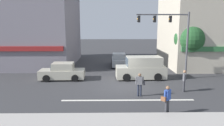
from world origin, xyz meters
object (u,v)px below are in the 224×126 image
Objects in this scene: utility_pole_near_left at (43,35)px; sedan_approaching_near at (119,60)px; pedestrian_mid_crossing at (184,79)px; pedestrian_far_side at (140,83)px; sedan_waiting_far at (62,72)px; pedestrian_foreground_with_bag at (167,98)px; van_crossing_leftbound at (142,68)px; traffic_light_mast at (174,33)px; street_tree at (189,39)px.

utility_pole_near_left is 1.82× the size of sedan_approaching_near.
pedestrian_far_side is at bearing -163.30° from pedestrian_mid_crossing.
pedestrian_far_side is (6.52, -4.93, 0.24)m from sedan_waiting_far.
pedestrian_mid_crossing is (2.44, 4.28, -0.00)m from pedestrian_foreground_with_bag.
pedestrian_mid_crossing is at bearing -57.06° from van_crossing_leftbound.
pedestrian_far_side reaches higher than sedan_waiting_far.
pedestrian_mid_crossing reaches higher than sedan_waiting_far.
traffic_light_mast reaches higher than pedestrian_foreground_with_bag.
street_tree is at bearing 48.58° from traffic_light_mast.
utility_pole_near_left reaches higher than sedan_approaching_near.
traffic_light_mast is 3.71× the size of pedestrian_foreground_with_bag.
utility_pole_near_left is 13.37m from traffic_light_mast.
sedan_waiting_far is at bearing -53.29° from utility_pole_near_left.
pedestrian_mid_crossing is at bearing -111.90° from street_tree.
pedestrian_foreground_with_bag is 4.92m from pedestrian_mid_crossing.
sedan_approaching_near is at bearing 94.65° from pedestrian_far_side.
pedestrian_far_side is at bearing -37.05° from sedan_waiting_far.
utility_pole_near_left is 1.22× the size of traffic_light_mast.
traffic_light_mast reaches higher than street_tree.
traffic_light_mast is 3.71× the size of pedestrian_mid_crossing.
pedestrian_foreground_with_bag is (2.03, -14.93, 0.24)m from sedan_approaching_near.
pedestrian_foreground_with_bag is (0.19, -8.34, -0.05)m from van_crossing_leftbound.
pedestrian_mid_crossing is (-2.79, -6.95, -2.60)m from street_tree.
van_crossing_leftbound is at bearing 80.14° from pedestrian_far_side.
street_tree reaches higher than pedestrian_mid_crossing.
sedan_waiting_far is at bearing -166.52° from street_tree.
pedestrian_foreground_with_bag is at bearing -48.76° from utility_pole_near_left.
pedestrian_mid_crossing is at bearing -67.21° from sedan_approaching_near.
van_crossing_leftbound is 2.80× the size of pedestrian_foreground_with_bag.
street_tree is 3.09× the size of pedestrian_mid_crossing.
van_crossing_leftbound is at bearing -74.38° from sedan_approaching_near.
traffic_light_mast is 1.49× the size of sedan_waiting_far.
pedestrian_mid_crossing is 3.68m from pedestrian_far_side.
sedan_waiting_far is at bearing -178.49° from van_crossing_leftbound.
street_tree is 3.09× the size of pedestrian_far_side.
pedestrian_far_side is (-0.89, -5.12, -0.05)m from van_crossing_leftbound.
pedestrian_mid_crossing is at bearing -30.29° from utility_pole_near_left.
street_tree is 12.65m from pedestrian_foreground_with_bag.
utility_pole_near_left is at bearing -158.45° from sedan_approaching_near.
pedestrian_mid_crossing is at bearing -93.51° from traffic_light_mast.
sedan_approaching_near is 2.48× the size of pedestrian_foreground_with_bag.
utility_pole_near_left is 4.53× the size of pedestrian_far_side.
traffic_light_mast is at bearing -0.03° from van_crossing_leftbound.
utility_pole_near_left reaches higher than van_crossing_leftbound.
traffic_light_mast is at bearing 53.62° from pedestrian_far_side.
traffic_light_mast is 1.50× the size of sedan_approaching_near.
street_tree is at bearing 64.99° from pedestrian_foreground_with_bag.
utility_pole_near_left is (-15.48, 0.47, 0.38)m from street_tree.
sedan_approaching_near is at bearing 97.76° from pedestrian_foreground_with_bag.
utility_pole_near_left is 4.53× the size of pedestrian_mid_crossing.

